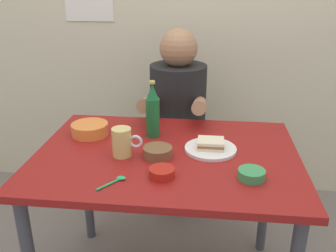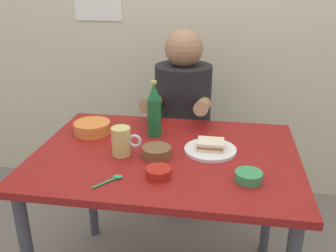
% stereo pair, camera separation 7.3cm
% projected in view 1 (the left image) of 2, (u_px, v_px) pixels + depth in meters
% --- Properties ---
extents(dining_table, '(1.10, 0.80, 0.74)m').
position_uv_depth(dining_table, '(167.00, 172.00, 1.60)').
color(dining_table, maroon).
rests_on(dining_table, ground).
extents(stool, '(0.34, 0.34, 0.45)m').
position_uv_depth(stool, '(177.00, 165.00, 2.30)').
color(stool, '#4C4C51').
rests_on(stool, ground).
extents(person_seated, '(0.33, 0.56, 0.72)m').
position_uv_depth(person_seated, '(178.00, 101.00, 2.13)').
color(person_seated, black).
rests_on(person_seated, stool).
extents(plate_orange, '(0.22, 0.22, 0.01)m').
position_uv_depth(plate_orange, '(210.00, 149.00, 1.58)').
color(plate_orange, silver).
rests_on(plate_orange, dining_table).
extents(sandwich, '(0.11, 0.09, 0.04)m').
position_uv_depth(sandwich, '(211.00, 144.00, 1.57)').
color(sandwich, beige).
rests_on(sandwich, plate_orange).
extents(beer_mug, '(0.13, 0.08, 0.12)m').
position_uv_depth(beer_mug, '(122.00, 142.00, 1.52)').
color(beer_mug, '#D1BC66').
rests_on(beer_mug, dining_table).
extents(beer_bottle, '(0.06, 0.06, 0.26)m').
position_uv_depth(beer_bottle, '(153.00, 112.00, 1.69)').
color(beer_bottle, '#19602D').
rests_on(beer_bottle, dining_table).
extents(dip_bowl_green, '(0.10, 0.10, 0.03)m').
position_uv_depth(dip_bowl_green, '(252.00, 174.00, 1.36)').
color(dip_bowl_green, '#388C4C').
rests_on(dip_bowl_green, dining_table).
extents(soup_bowl_orange, '(0.17, 0.17, 0.05)m').
position_uv_depth(soup_bowl_orange, '(90.00, 129.00, 1.73)').
color(soup_bowl_orange, orange).
rests_on(soup_bowl_orange, dining_table).
extents(sambal_bowl_red, '(0.10, 0.10, 0.03)m').
position_uv_depth(sambal_bowl_red, '(162.00, 172.00, 1.37)').
color(sambal_bowl_red, '#B21E14').
rests_on(sambal_bowl_red, dining_table).
extents(condiment_bowl_brown, '(0.12, 0.12, 0.04)m').
position_uv_depth(condiment_bowl_brown, '(158.00, 151.00, 1.52)').
color(condiment_bowl_brown, brown).
rests_on(condiment_bowl_brown, dining_table).
extents(spoon, '(0.09, 0.10, 0.01)m').
position_uv_depth(spoon, '(116.00, 180.00, 1.34)').
color(spoon, '#26A559').
rests_on(spoon, dining_table).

